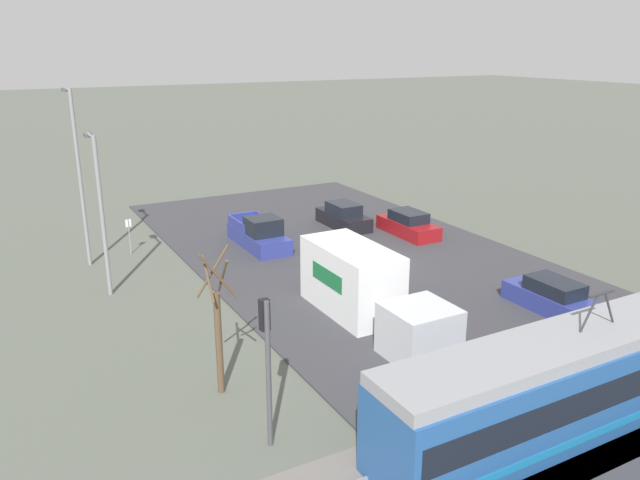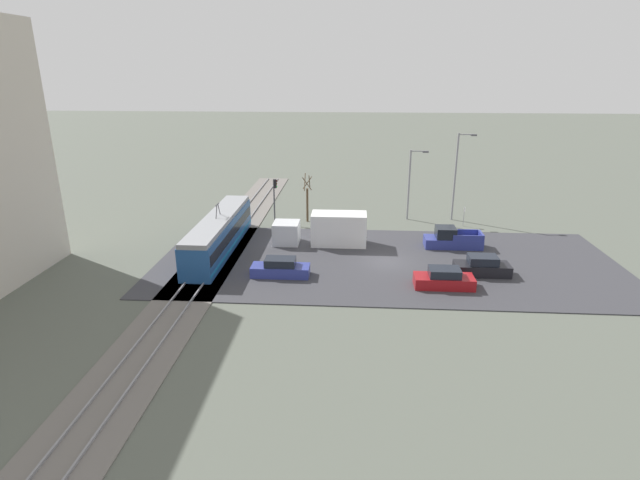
# 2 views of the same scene
# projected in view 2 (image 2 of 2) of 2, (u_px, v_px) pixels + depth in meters

# --- Properties ---
(ground_plane) EXTENTS (320.00, 320.00, 0.00)m
(ground_plane) POSITION_uv_depth(u_px,v_px,m) (387.00, 262.00, 43.05)
(ground_plane) COLOR #565B51
(road_surface) EXTENTS (17.68, 39.39, 0.08)m
(road_surface) POSITION_uv_depth(u_px,v_px,m) (387.00, 262.00, 43.04)
(road_surface) COLOR #38383D
(road_surface) RESTS_ON ground
(rail_bed) EXTENTS (67.63, 4.40, 0.22)m
(rail_bed) POSITION_uv_depth(u_px,v_px,m) (215.00, 258.00, 44.00)
(rail_bed) COLOR slate
(rail_bed) RESTS_ON ground
(light_rail_tram) EXTENTS (15.70, 2.61, 4.30)m
(light_rail_tram) POSITION_uv_depth(u_px,v_px,m) (219.00, 234.00, 45.39)
(light_rail_tram) COLOR #235193
(light_rail_tram) RESTS_ON ground
(box_truck) EXTENTS (2.51, 8.74, 3.02)m
(box_truck) POSITION_uv_depth(u_px,v_px,m) (326.00, 230.00, 46.92)
(box_truck) COLOR silver
(box_truck) RESTS_ON ground
(pickup_truck) EXTENTS (2.00, 5.25, 1.92)m
(pickup_truck) POSITION_uv_depth(u_px,v_px,m) (452.00, 240.00, 46.32)
(pickup_truck) COLOR navy
(pickup_truck) RESTS_ON ground
(sedan_car_0) EXTENTS (1.85, 4.48, 1.51)m
(sedan_car_0) POSITION_uv_depth(u_px,v_px,m) (444.00, 279.00, 37.82)
(sedan_car_0) COLOR maroon
(sedan_car_0) RESTS_ON ground
(sedan_car_1) EXTENTS (1.72, 4.66, 1.48)m
(sedan_car_1) POSITION_uv_depth(u_px,v_px,m) (280.00, 268.00, 39.90)
(sedan_car_1) COLOR navy
(sedan_car_1) RESTS_ON ground
(sedan_car_2) EXTENTS (1.83, 4.38, 1.59)m
(sedan_car_2) POSITION_uv_depth(u_px,v_px,m) (482.00, 267.00, 40.11)
(sedan_car_2) COLOR black
(sedan_car_2) RESTS_ON ground
(traffic_light_pole) EXTENTS (0.28, 0.47, 4.69)m
(traffic_light_pole) POSITION_uv_depth(u_px,v_px,m) (275.00, 194.00, 53.62)
(traffic_light_pole) COLOR #47474C
(traffic_light_pole) RESTS_ON ground
(street_tree) EXTENTS (1.24, 1.02, 5.25)m
(street_tree) POSITION_uv_depth(u_px,v_px,m) (307.00, 200.00, 53.86)
(street_tree) COLOR brown
(street_tree) RESTS_ON ground
(street_lamp_near_crossing) EXTENTS (0.36, 1.95, 7.67)m
(street_lamp_near_crossing) POSITION_uv_depth(u_px,v_px,m) (411.00, 180.00, 54.03)
(street_lamp_near_crossing) COLOR gray
(street_lamp_near_crossing) RESTS_ON ground
(street_lamp_mid_block) EXTENTS (0.36, 1.95, 9.45)m
(street_lamp_mid_block) POSITION_uv_depth(u_px,v_px,m) (457.00, 172.00, 53.56)
(street_lamp_mid_block) COLOR gray
(street_lamp_mid_block) RESTS_ON ground
(no_parking_sign) EXTENTS (0.32, 0.08, 2.06)m
(no_parking_sign) POSITION_uv_depth(u_px,v_px,m) (464.00, 215.00, 52.59)
(no_parking_sign) COLOR gray
(no_parking_sign) RESTS_ON ground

